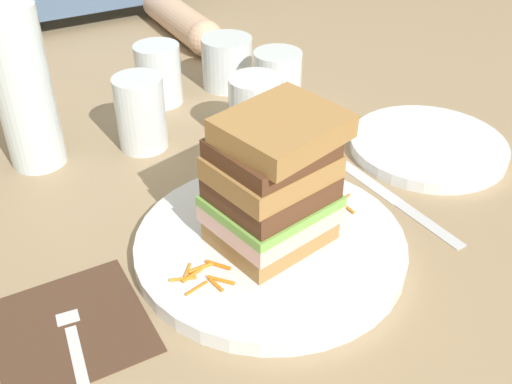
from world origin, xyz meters
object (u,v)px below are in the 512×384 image
at_px(napkin_dark, 70,327).
at_px(water_bottle, 20,75).
at_px(knife, 399,203).
at_px(sandwich, 272,183).
at_px(empty_tumbler_3, 277,80).
at_px(side_plate, 428,146).
at_px(juice_glass, 256,115).
at_px(main_plate, 270,245).
at_px(empty_tumbler_0, 159,74).
at_px(fork, 74,342).
at_px(empty_tumbler_1, 141,113).
at_px(empty_tumbler_2, 227,62).

relative_size(napkin_dark, water_bottle, 0.50).
bearing_deg(knife, sandwich, 179.76).
xyz_separation_m(napkin_dark, empty_tumbler_3, (0.39, 0.28, 0.04)).
relative_size(sandwich, side_plate, 0.70).
height_order(sandwich, juice_glass, sandwich).
xyz_separation_m(empty_tumbler_3, side_plate, (0.10, -0.21, -0.03)).
distance_m(main_plate, empty_tumbler_3, 0.33).
bearing_deg(empty_tumbler_0, water_bottle, -157.49).
xyz_separation_m(fork, empty_tumbler_0, (0.24, 0.40, 0.04)).
height_order(empty_tumbler_0, empty_tumbler_1, empty_tumbler_1).
bearing_deg(main_plate, empty_tumbler_1, 97.81).
xyz_separation_m(empty_tumbler_1, empty_tumbler_2, (0.18, 0.11, -0.01)).
distance_m(sandwich, water_bottle, 0.34).
height_order(sandwich, fork, sandwich).
height_order(sandwich, empty_tumbler_0, sandwich).
distance_m(main_plate, sandwich, 0.08).
xyz_separation_m(napkin_dark, empty_tumbler_2, (0.35, 0.38, 0.04)).
bearing_deg(sandwich, empty_tumbler_2, 69.16).
bearing_deg(fork, main_plate, 6.64).
xyz_separation_m(napkin_dark, fork, (-0.00, -0.02, 0.00)).
distance_m(napkin_dark, empty_tumbler_0, 0.45).
relative_size(empty_tumbler_0, empty_tumbler_1, 0.91).
bearing_deg(fork, empty_tumbler_1, 58.90).
xyz_separation_m(juice_glass, water_bottle, (-0.26, 0.10, 0.08)).
bearing_deg(empty_tumbler_3, fork, -141.88).
xyz_separation_m(fork, empty_tumbler_3, (0.39, 0.31, 0.04)).
height_order(knife, water_bottle, water_bottle).
bearing_deg(empty_tumbler_1, sandwich, -82.06).
bearing_deg(side_plate, sandwich, -165.46).
bearing_deg(side_plate, fork, -168.89).
bearing_deg(empty_tumbler_2, napkin_dark, -133.02).
xyz_separation_m(fork, knife, (0.38, 0.02, -0.00)).
bearing_deg(fork, juice_glass, 36.13).
relative_size(juice_glass, empty_tumbler_0, 1.07).
distance_m(main_plate, empty_tumbler_2, 0.41).
relative_size(sandwich, fork, 0.85).
relative_size(knife, empty_tumbler_3, 2.42).
relative_size(sandwich, empty_tumbler_0, 1.61).
distance_m(fork, knife, 0.39).
xyz_separation_m(knife, empty_tumbler_0, (-0.14, 0.38, 0.04)).
distance_m(sandwich, empty_tumbler_2, 0.41).
xyz_separation_m(napkin_dark, empty_tumbler_0, (0.24, 0.38, 0.04)).
distance_m(fork, side_plate, 0.50).
bearing_deg(empty_tumbler_3, main_plate, -122.19).
relative_size(sandwich, knife, 0.71).
relative_size(fork, empty_tumbler_3, 2.01).
bearing_deg(juice_glass, empty_tumbler_3, 44.72).
bearing_deg(water_bottle, juice_glass, -20.07).
bearing_deg(empty_tumbler_3, water_bottle, 177.59).
bearing_deg(napkin_dark, empty_tumbler_0, 57.51).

